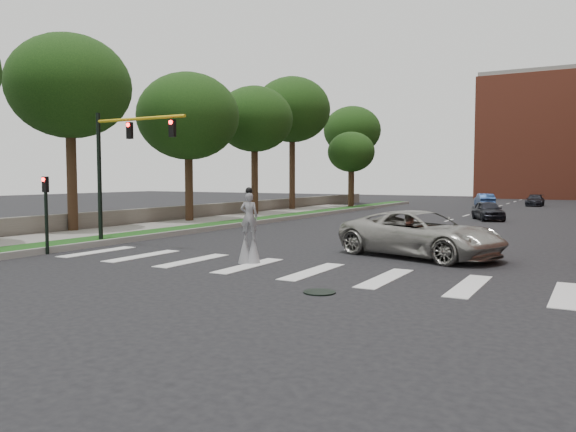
{
  "coord_description": "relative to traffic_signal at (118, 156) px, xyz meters",
  "views": [
    {
      "loc": [
        9.72,
        -15.82,
        3.21
      ],
      "look_at": [
        -0.81,
        3.04,
        1.7
      ],
      "focal_mm": 35.0,
      "sensor_mm": 36.0,
      "label": 1
    }
  ],
  "objects": [
    {
      "name": "tree_6",
      "position": [
        -2.49,
        33.56,
        1.5
      ],
      "size": [
        4.74,
        4.74,
        7.72
      ],
      "color": "#312013",
      "rests_on": "ground"
    },
    {
      "name": "tree_1",
      "position": [
        -6.71,
        2.99,
        4.09
      ],
      "size": [
        6.82,
        6.82,
        11.17
      ],
      "color": "#312013",
      "rests_on": "ground"
    },
    {
      "name": "car_far",
      "position": [
        13.19,
        48.36,
        -3.52
      ],
      "size": [
        1.82,
        4.37,
        1.26
      ],
      "primitive_type": "imported",
      "rotation": [
        0.0,
        0.0,
        0.01
      ],
      "color": "black",
      "rests_on": "ground"
    },
    {
      "name": "traffic_signal",
      "position": [
        0.0,
        0.0,
        0.0
      ],
      "size": [
        5.3,
        0.23,
        6.2
      ],
      "color": "black",
      "rests_on": "ground"
    },
    {
      "name": "sidewalk_left",
      "position": [
        -4.72,
        7.0,
        -4.06
      ],
      "size": [
        4.0,
        60.0,
        0.18
      ],
      "primitive_type": "cube",
      "color": "gray",
      "rests_on": "ground"
    },
    {
      "name": "suv_crossing",
      "position": [
        13.27,
        3.29,
        -3.22
      ],
      "size": [
        7.29,
        4.92,
        1.86
      ],
      "primitive_type": "imported",
      "rotation": [
        0.0,
        0.0,
        1.27
      ],
      "color": "#A2A099",
      "rests_on": "ground"
    },
    {
      "name": "tree_3",
      "position": [
        -5.3,
        19.99,
        3.7
      ],
      "size": [
        6.26,
        6.26,
        10.56
      ],
      "color": "#312013",
      "rests_on": "ground"
    },
    {
      "name": "car_near",
      "position": [
        12.23,
        24.69,
        -3.43
      ],
      "size": [
        3.28,
        4.53,
        1.43
      ],
      "primitive_type": "imported",
      "rotation": [
        0.0,
        0.0,
        0.43
      ],
      "color": "black",
      "rests_on": "ground"
    },
    {
      "name": "median_curb",
      "position": [
        -0.67,
        17.0,
        -4.01
      ],
      "size": [
        0.2,
        60.0,
        0.28
      ],
      "primitive_type": "cube",
      "color": "gray",
      "rests_on": "ground"
    },
    {
      "name": "secondary_signal",
      "position": [
        -0.52,
        -3.5,
        -2.2
      ],
      "size": [
        0.25,
        0.21,
        3.23
      ],
      "color": "black",
      "rests_on": "ground"
    },
    {
      "name": "grass_median",
      "position": [
        -1.72,
        17.0,
        -4.03
      ],
      "size": [
        2.0,
        60.0,
        0.25
      ],
      "primitive_type": "cube",
      "color": "#133F12",
      "rests_on": "ground"
    },
    {
      "name": "manhole",
      "position": [
        12.78,
        -5.0,
        -4.13
      ],
      "size": [
        0.9,
        0.9,
        0.04
      ],
      "primitive_type": "cylinder",
      "color": "black",
      "rests_on": "ground"
    },
    {
      "name": "tree_5",
      "position": [
        -5.51,
        41.0,
        4.28
      ],
      "size": [
        6.52,
        6.52,
        11.25
      ],
      "color": "#312013",
      "rests_on": "ground"
    },
    {
      "name": "tree_4",
      "position": [
        -6.11,
        27.86,
        5.33
      ],
      "size": [
        7.2,
        7.2,
        12.58
      ],
      "color": "#312013",
      "rests_on": "ground"
    },
    {
      "name": "tree_2",
      "position": [
        -5.58,
        11.94,
        3.21
      ],
      "size": [
        7.05,
        7.05,
        10.38
      ],
      "color": "#312013",
      "rests_on": "ground"
    },
    {
      "name": "car_mid",
      "position": [
        8.74,
        43.33,
        -3.43
      ],
      "size": [
        2.89,
        4.63,
        1.44
      ],
      "primitive_type": "imported",
      "rotation": [
        0.0,
        0.0,
        3.48
      ],
      "color": "navy",
      "rests_on": "ground"
    },
    {
      "name": "stone_wall",
      "position": [
        -7.22,
        19.0,
        -3.6
      ],
      "size": [
        0.5,
        56.0,
        1.1
      ],
      "primitive_type": "cube",
      "color": "#615B53",
      "rests_on": "ground"
    },
    {
      "name": "building_backdrop",
      "position": [
        15.78,
        75.0,
        4.85
      ],
      "size": [
        26.0,
        14.0,
        18.0
      ],
      "primitive_type": "cube",
      "color": "#9B4631",
      "rests_on": "ground"
    },
    {
      "name": "ground_plane",
      "position": [
        9.78,
        -3.0,
        -4.15
      ],
      "size": [
        160.0,
        160.0,
        0.0
      ],
      "primitive_type": "plane",
      "color": "black",
      "rests_on": "ground"
    },
    {
      "name": "stilt_performer",
      "position": [
        8.16,
        -1.46,
        -3.03
      ],
      "size": [
        0.82,
        0.64,
        2.83
      ],
      "rotation": [
        0.0,
        0.0,
        3.52
      ],
      "color": "#312013",
      "rests_on": "ground"
    }
  ]
}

